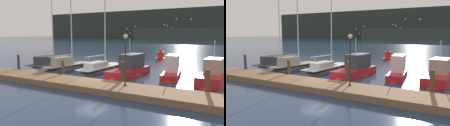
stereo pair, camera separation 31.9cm
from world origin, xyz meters
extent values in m
plane|color=navy|center=(0.00, 0.00, 0.00)|extent=(400.00, 400.00, 0.00)
cube|color=brown|center=(0.00, -1.85, 0.23)|extent=(25.31, 2.80, 0.45)
cylinder|color=#4C3D2D|center=(-9.10, -0.20, 0.96)|extent=(0.28, 0.28, 1.91)
cylinder|color=#4C3D2D|center=(-3.03, -0.20, 0.83)|extent=(0.28, 0.28, 1.67)
cylinder|color=#4C3D2D|center=(3.03, -0.20, 1.00)|extent=(0.28, 0.28, 1.99)
cylinder|color=#4C3D2D|center=(9.10, -0.20, 0.92)|extent=(0.28, 0.28, 1.84)
ellipsoid|color=white|center=(-9.30, 4.57, 0.00)|extent=(3.88, 8.62, 1.11)
cube|color=#333842|center=(-9.30, 4.57, 0.53)|extent=(3.26, 7.24, 0.08)
cube|color=#333842|center=(-9.12, 3.59, 1.02)|extent=(1.91, 2.88, 0.89)
cylinder|color=silver|center=(-9.42, 5.23, 6.29)|extent=(0.12, 0.12, 11.52)
cylinder|color=silver|center=(-9.06, 3.29, 1.92)|extent=(0.80, 3.90, 0.09)
cylinder|color=silver|center=(-9.99, 8.34, 0.78)|extent=(0.04, 0.04, 0.50)
ellipsoid|color=#2D3338|center=(-5.40, 3.32, 0.00)|extent=(2.57, 7.31, 1.56)
cube|color=#A39984|center=(-5.40, 3.32, 0.68)|extent=(2.16, 6.14, 0.08)
cube|color=#A39984|center=(-5.51, 2.47, 1.16)|extent=(1.28, 2.40, 0.88)
cylinder|color=silver|center=(-5.32, 3.89, 5.86)|extent=(0.12, 0.12, 10.36)
cylinder|color=silver|center=(-5.53, 2.29, 1.77)|extent=(0.50, 3.22, 0.09)
cylinder|color=silver|center=(-4.98, 6.59, 0.93)|extent=(0.04, 0.04, 0.50)
ellipsoid|color=#2D3338|center=(-1.82, 4.56, 0.00)|extent=(2.56, 8.22, 1.33)
cube|color=silver|center=(-1.82, 4.56, 0.56)|extent=(2.15, 6.91, 0.08)
cube|color=silver|center=(-1.88, 3.59, 0.89)|extent=(1.40, 2.67, 0.56)
cylinder|color=silver|center=(-1.79, 5.21, 5.95)|extent=(0.12, 0.12, 10.78)
cylinder|color=silver|center=(-1.89, 3.46, 1.81)|extent=(0.30, 3.51, 0.09)
cylinder|color=silver|center=(-1.60, 8.28, 0.81)|extent=(0.04, 0.04, 0.50)
ellipsoid|color=red|center=(1.60, 4.06, 0.00)|extent=(2.71, 6.43, 1.15)
cube|color=red|center=(1.60, 4.06, 0.36)|extent=(2.48, 5.79, 0.71)
cube|color=#333842|center=(1.66, 4.69, 1.40)|extent=(1.70, 2.88, 1.38)
cube|color=black|center=(1.77, 5.93, 1.61)|extent=(1.31, 0.38, 0.62)
cylinder|color=silver|center=(1.62, 4.19, 2.88)|extent=(0.07, 0.07, 1.57)
cylinder|color=silver|center=(1.36, 1.45, 1.01)|extent=(0.04, 0.04, 0.60)
ellipsoid|color=red|center=(5.55, 4.96, 0.00)|extent=(2.13, 5.25, 1.11)
cube|color=red|center=(5.55, 4.96, 0.29)|extent=(1.95, 4.73, 0.57)
cube|color=silver|center=(5.49, 5.46, 1.35)|extent=(1.30, 2.35, 1.55)
cube|color=black|center=(5.36, 6.48, 1.58)|extent=(0.94, 0.40, 0.69)
cylinder|color=silver|center=(5.54, 5.06, 2.64)|extent=(0.07, 0.07, 1.04)
cylinder|color=silver|center=(5.81, 2.83, 0.87)|extent=(0.04, 0.04, 0.60)
ellipsoid|color=red|center=(9.08, 4.47, 0.00)|extent=(2.41, 5.80, 1.04)
cube|color=red|center=(9.08, 4.47, 0.40)|extent=(2.21, 5.22, 0.81)
cube|color=#A39984|center=(9.12, 5.03, 1.42)|extent=(1.53, 2.59, 1.23)
cube|color=black|center=(9.22, 6.16, 1.61)|extent=(1.19, 0.34, 0.55)
cylinder|color=silver|center=(9.09, 4.58, 2.81)|extent=(0.07, 0.07, 1.56)
cylinder|color=silver|center=(8.88, 2.10, 1.11)|extent=(0.04, 0.04, 0.60)
cylinder|color=red|center=(0.28, 19.13, 0.08)|extent=(1.49, 1.49, 0.16)
cylinder|color=red|center=(0.28, 19.13, 0.66)|extent=(0.99, 0.99, 1.00)
cone|color=red|center=(0.28, 19.13, 1.41)|extent=(0.69, 0.69, 0.50)
sphere|color=#F9EAB7|center=(0.28, 19.13, 1.71)|extent=(0.16, 0.16, 0.16)
cylinder|color=#2D2D33|center=(3.87, -1.49, 0.48)|extent=(0.24, 0.24, 0.06)
cylinder|color=#2D2D33|center=(3.87, -1.49, 2.15)|extent=(0.10, 0.10, 3.28)
sphere|color=#F9EAB7|center=(3.87, -1.49, 3.93)|extent=(0.32, 0.32, 0.32)
cube|color=#28332D|center=(0.00, 127.09, 9.38)|extent=(240.00, 16.00, 18.75)
cube|color=#F4DB8C|center=(-11.89, 119.04, 12.00)|extent=(0.80, 0.10, 0.80)
cube|color=#F4DB8C|center=(-13.63, 119.04, 5.33)|extent=(0.80, 0.10, 0.80)
cube|color=#F4DB8C|center=(-27.55, 119.04, 9.22)|extent=(0.80, 0.10, 0.80)
cube|color=#F4DB8C|center=(-46.51, 119.04, 8.36)|extent=(0.80, 0.10, 0.80)
cube|color=#F4DB8C|center=(-20.24, 119.04, 12.34)|extent=(0.80, 0.10, 0.80)
cube|color=#F4DB8C|center=(-25.67, 119.04, 8.64)|extent=(0.80, 0.10, 0.80)
cube|color=#F4DB8C|center=(-4.78, 119.04, 4.75)|extent=(0.80, 0.10, 0.80)
cube|color=#F4DB8C|center=(-52.68, 119.04, 6.89)|extent=(0.80, 0.10, 0.80)
cube|color=#F4DB8C|center=(-22.93, 119.04, 7.07)|extent=(0.80, 0.10, 0.80)
cube|color=#F4DB8C|center=(-50.04, 119.04, 3.86)|extent=(0.80, 0.10, 0.80)
camera|label=1|loc=(10.41, -15.19, 4.16)|focal=35.00mm
camera|label=2|loc=(10.69, -15.03, 4.16)|focal=35.00mm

